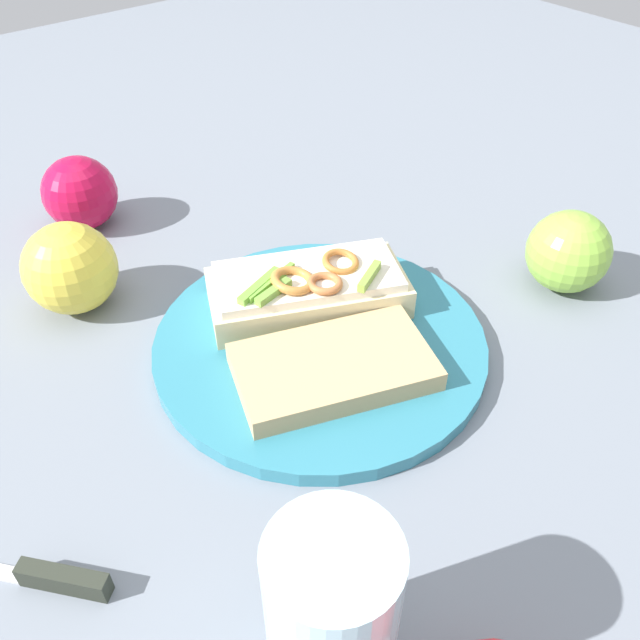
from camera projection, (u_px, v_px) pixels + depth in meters
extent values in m
plane|color=slate|center=(320.00, 349.00, 0.57)|extent=(2.00, 2.00, 0.00)
cylinder|color=teal|center=(320.00, 344.00, 0.57)|extent=(0.28, 0.28, 0.01)
cube|color=beige|center=(308.00, 293.00, 0.59)|extent=(0.19, 0.15, 0.03)
cube|color=#EEE3CB|center=(308.00, 277.00, 0.58)|extent=(0.17, 0.13, 0.01)
torus|color=#B46A3A|center=(325.00, 283.00, 0.56)|extent=(0.04, 0.04, 0.01)
torus|color=#B96E30|center=(341.00, 262.00, 0.58)|extent=(0.04, 0.04, 0.01)
torus|color=#C07B37|center=(293.00, 280.00, 0.56)|extent=(0.05, 0.05, 0.02)
cube|color=#71A43C|center=(273.00, 292.00, 0.55)|extent=(0.04, 0.01, 0.01)
cube|color=#6DAB39|center=(271.00, 282.00, 0.56)|extent=(0.06, 0.02, 0.01)
cube|color=#81A83E|center=(367.00, 274.00, 0.57)|extent=(0.04, 0.02, 0.01)
cube|color=#6FAD39|center=(260.00, 286.00, 0.56)|extent=(0.05, 0.02, 0.01)
cube|color=tan|center=(334.00, 367.00, 0.53)|extent=(0.17, 0.14, 0.02)
sphere|color=#86BC3E|center=(568.00, 252.00, 0.62)|extent=(0.09, 0.09, 0.08)
sphere|color=#B40E38|center=(80.00, 193.00, 0.70)|extent=(0.11, 0.11, 0.08)
sphere|color=gold|center=(70.00, 268.00, 0.59)|extent=(0.12, 0.12, 0.08)
cylinder|color=silver|center=(332.00, 618.00, 0.33)|extent=(0.07, 0.07, 0.12)
cube|color=#292D24|center=(64.00, 580.00, 0.41)|extent=(0.05, 0.05, 0.02)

